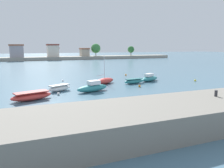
% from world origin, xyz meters
% --- Properties ---
extents(ground_plane, '(400.00, 400.00, 0.00)m').
position_xyz_m(ground_plane, '(0.00, 0.00, 0.00)').
color(ground_plane, slate).
extents(seawall_embankment, '(95.61, 6.98, 2.15)m').
position_xyz_m(seawall_embankment, '(0.00, -7.14, 1.07)').
color(seawall_embankment, gray).
rests_on(seawall_embankment, ground).
extents(mooring_bollard, '(0.28, 0.28, 0.59)m').
position_xyz_m(mooring_bollard, '(6.03, -6.63, 2.44)').
color(mooring_bollard, '#2D2D33').
rests_on(mooring_bollard, seawall_embankment).
extents(moored_boat_0, '(5.52, 3.35, 1.10)m').
position_xyz_m(moored_boat_0, '(-10.12, 7.51, 0.53)').
color(moored_boat_0, '#C63833').
rests_on(moored_boat_0, ground).
extents(moored_boat_1, '(4.14, 3.07, 0.99)m').
position_xyz_m(moored_boat_1, '(-5.93, 12.01, 0.47)').
color(moored_boat_1, white).
rests_on(moored_boat_1, ground).
extents(moored_boat_2, '(5.50, 3.01, 1.67)m').
position_xyz_m(moored_boat_2, '(-1.26, 9.80, 0.64)').
color(moored_boat_2, teal).
rests_on(moored_boat_2, ground).
extents(moored_boat_3, '(4.98, 4.00, 5.16)m').
position_xyz_m(moored_boat_3, '(2.84, 15.78, 0.54)').
color(moored_boat_3, '#C63833').
rests_on(moored_boat_3, ground).
extents(moored_boat_4, '(4.17, 1.73, 0.92)m').
position_xyz_m(moored_boat_4, '(7.96, 13.93, 0.44)').
color(moored_boat_4, teal).
rests_on(moored_boat_4, ground).
extents(moored_boat_5, '(5.28, 3.76, 1.51)m').
position_xyz_m(moored_boat_5, '(12.17, 15.38, 0.56)').
color(moored_boat_5, teal).
rests_on(moored_boat_5, ground).
extents(mooring_buoy_0, '(0.34, 0.34, 0.34)m').
position_xyz_m(mooring_buoy_0, '(-3.94, 21.11, 0.17)').
color(mooring_buoy_0, white).
rests_on(mooring_buoy_0, ground).
extents(mooring_buoy_1, '(0.40, 0.40, 0.40)m').
position_xyz_m(mooring_buoy_1, '(20.36, 11.73, 0.20)').
color(mooring_buoy_1, yellow).
rests_on(mooring_buoy_1, ground).
extents(mooring_buoy_2, '(0.41, 0.41, 0.41)m').
position_xyz_m(mooring_buoy_2, '(-6.50, 9.19, 0.21)').
color(mooring_buoy_2, white).
rests_on(mooring_buoy_2, ground).
extents(mooring_buoy_3, '(0.40, 0.40, 0.40)m').
position_xyz_m(mooring_buoy_3, '(7.17, 10.34, 0.20)').
color(mooring_buoy_3, orange).
rests_on(mooring_buoy_3, ground).
extents(mooring_buoy_4, '(0.39, 0.39, 0.39)m').
position_xyz_m(mooring_buoy_4, '(11.22, 24.32, 0.19)').
color(mooring_buoy_4, orange).
rests_on(mooring_buoy_4, ground).
extents(distant_shoreline, '(135.72, 9.09, 8.95)m').
position_xyz_m(distant_shoreline, '(1.08, 91.44, 2.00)').
color(distant_shoreline, '#9E998C').
rests_on(distant_shoreline, ground).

